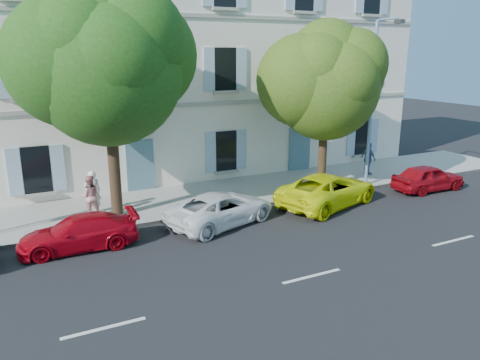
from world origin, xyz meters
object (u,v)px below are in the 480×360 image
car_white_coupe (221,209)px  street_lamp (374,95)px  car_red_hatchback (428,178)px  tree_left (107,70)px  pedestrian_c (368,159)px  pedestrian_a (93,192)px  car_red_coupe (79,233)px  pedestrian_b (90,196)px  tree_right (326,87)px  car_yellow_supercar (328,190)px

car_white_coupe → street_lamp: bearing=-99.9°
car_red_hatchback → tree_left: 15.24m
pedestrian_c → pedestrian_a: bearing=87.2°
car_white_coupe → car_red_hatchback: 10.68m
car_red_coupe → pedestrian_c: 15.32m
car_red_coupe → car_white_coupe: bearing=92.1°
car_red_hatchback → pedestrian_b: 15.36m
tree_left → pedestrian_b: size_ratio=5.31×
street_lamp → pedestrian_c: bearing=49.0°
car_red_hatchback → pedestrian_b: pedestrian_b is taller
car_white_coupe → pedestrian_c: (9.81, 2.93, 0.38)m
car_red_hatchback → tree_right: 6.68m
tree_right → pedestrian_a: size_ratio=4.27×
car_red_hatchback → pedestrian_b: (-15.05, 3.02, 0.34)m
car_red_hatchback → tree_right: size_ratio=0.50×
pedestrian_a → car_red_coupe: bearing=69.2°
car_red_coupe → street_lamp: 14.17m
tree_left → pedestrian_c: size_ratio=5.12×
car_yellow_supercar → tree_right: tree_right is taller
tree_right → car_white_coupe: bearing=-163.4°
car_red_hatchback → tree_right: tree_right is taller
pedestrian_a → pedestrian_b: 0.42m
tree_left → pedestrian_b: 4.88m
tree_left → pedestrian_a: bearing=136.5°
car_white_coupe → pedestrian_a: bearing=35.2°
tree_left → pedestrian_b: tree_left is taller
car_red_coupe → car_red_hatchback: car_red_hatchback is taller
car_white_coupe → car_yellow_supercar: bearing=-108.0°
street_lamp → pedestrian_b: size_ratio=4.69×
street_lamp → tree_right: bearing=166.8°
car_yellow_supercar → tree_right: size_ratio=0.68×
car_red_coupe → tree_right: 12.13m
car_red_coupe → street_lamp: bearing=97.2°
street_lamp → car_yellow_supercar: bearing=-159.9°
tree_left → tree_right: size_ratio=1.18×
car_red_coupe → car_yellow_supercar: (10.26, 0.03, 0.13)m
car_white_coupe → street_lamp: 9.27m
car_yellow_supercar → tree_left: 10.13m
car_white_coupe → tree_left: bearing=36.9°
tree_left → pedestrian_b: (-0.95, 0.35, -4.77)m
tree_left → pedestrian_a: (-0.77, 0.73, -4.73)m
car_red_hatchback → street_lamp: size_ratio=0.48×
car_yellow_supercar → tree_right: bearing=-46.0°
car_yellow_supercar → street_lamp: (3.30, 1.21, 3.80)m
car_red_coupe → pedestrian_a: size_ratio=2.24×
street_lamp → pedestrian_b: 13.27m
car_white_coupe → pedestrian_b: size_ratio=2.73×
car_red_coupe → tree_right: bearing=101.1°
pedestrian_c → car_white_coupe: bearing=104.6°
car_yellow_supercar → pedestrian_b: (-9.41, 2.71, 0.27)m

